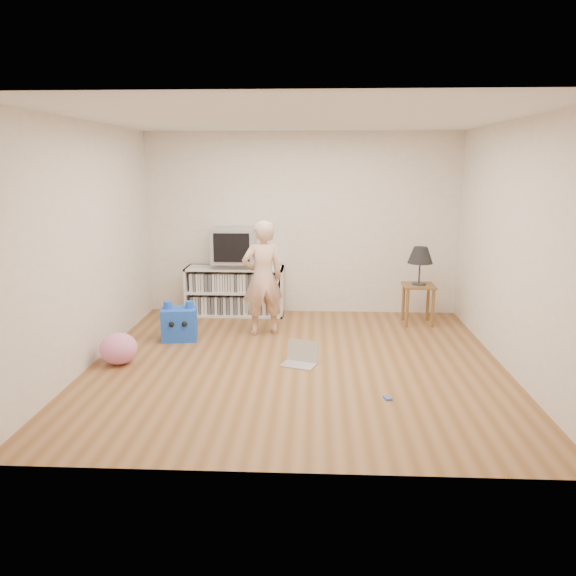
% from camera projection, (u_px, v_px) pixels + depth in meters
% --- Properties ---
extents(ground, '(4.50, 4.50, 0.00)m').
position_uv_depth(ground, '(296.00, 363.00, 6.19)').
color(ground, brown).
rests_on(ground, ground).
extents(walls, '(4.52, 4.52, 2.60)m').
position_uv_depth(walls, '(297.00, 246.00, 5.91)').
color(walls, beige).
rests_on(walls, ground).
extents(ceiling, '(4.50, 4.50, 0.01)m').
position_uv_depth(ceiling, '(297.00, 118.00, 5.62)').
color(ceiling, white).
rests_on(ceiling, walls).
extents(media_unit, '(1.40, 0.45, 0.70)m').
position_uv_depth(media_unit, '(235.00, 291.00, 8.14)').
color(media_unit, white).
rests_on(media_unit, ground).
extents(dvd_deck, '(0.45, 0.35, 0.07)m').
position_uv_depth(dvd_deck, '(235.00, 265.00, 8.04)').
color(dvd_deck, gray).
rests_on(dvd_deck, media_unit).
extents(crt_tv, '(0.60, 0.53, 0.50)m').
position_uv_depth(crt_tv, '(234.00, 245.00, 7.98)').
color(crt_tv, '#96969B').
rests_on(crt_tv, dvd_deck).
extents(side_table, '(0.42, 0.42, 0.55)m').
position_uv_depth(side_table, '(418.00, 294.00, 7.63)').
color(side_table, brown).
rests_on(side_table, ground).
extents(table_lamp, '(0.34, 0.34, 0.52)m').
position_uv_depth(table_lamp, '(420.00, 256.00, 7.52)').
color(table_lamp, '#333333').
rests_on(table_lamp, side_table).
extents(person, '(0.63, 0.52, 1.47)m').
position_uv_depth(person, '(263.00, 278.00, 7.12)').
color(person, beige).
rests_on(person, ground).
extents(laptop, '(0.43, 0.39, 0.25)m').
position_uv_depth(laptop, '(301.00, 358.00, 6.16)').
color(laptop, silver).
rests_on(laptop, ground).
extents(playing_cards, '(0.08, 0.10, 0.02)m').
position_uv_depth(playing_cards, '(388.00, 398.00, 5.25)').
color(playing_cards, '#415BAD').
rests_on(playing_cards, ground).
extents(plush_blue, '(0.47, 0.41, 0.49)m').
position_uv_depth(plush_blue, '(179.00, 323.00, 6.99)').
color(plush_blue, blue).
rests_on(plush_blue, ground).
extents(plush_pink, '(0.53, 0.53, 0.35)m').
position_uv_depth(plush_pink, '(118.00, 349.00, 6.14)').
color(plush_pink, pink).
rests_on(plush_pink, ground).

